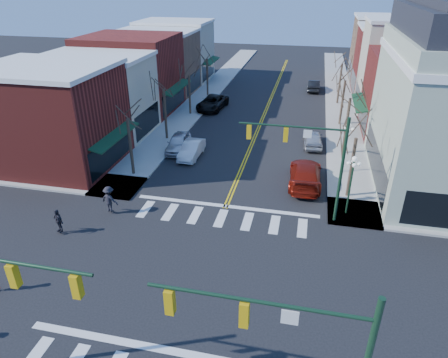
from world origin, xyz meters
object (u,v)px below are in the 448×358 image
Objects in this scene: car_left_mid at (192,149)px; car_right_mid at (313,139)px; lamppost_midblock at (347,139)px; pedestrian_dark_a at (58,221)px; lamppost_corner at (352,176)px; car_right_far at (314,85)px; car_left_near at (178,143)px; car_right_near at (305,174)px; pedestrian_dark_b at (109,199)px; car_left_far at (212,103)px.

car_left_mid is 11.57m from car_right_mid.
lamppost_midblock is 21.87m from pedestrian_dark_a.
lamppost_corner is 6.50m from lamppost_midblock.
lamppost_corner is at bearing 95.64° from car_right_far.
lamppost_midblock is at bearing 90.00° from lamppost_corner.
car_right_mid is at bearing 12.55° from car_left_near.
car_right_near is 14.64m from pedestrian_dark_b.
car_left_mid is 0.72× the size of car_right_near.
lamppost_corner is 1.00× the size of car_right_mid.
pedestrian_dark_a is (-14.86, -38.51, 0.20)m from car_right_far.
car_right_mid is (-2.52, 11.92, -2.23)m from lamppost_corner.
lamppost_midblock reaches higher than car_right_mid.
pedestrian_dark_b reaches higher than car_left_mid.
lamppost_corner is 1.02× the size of car_left_mid.
car_left_near is 2.80× the size of pedestrian_dark_a.
car_left_far is (0.00, 13.00, 0.03)m from car_left_near.
car_right_far is (-2.84, 32.33, -2.22)m from lamppost_corner.
pedestrian_dark_a is at bearing -144.38° from lamppost_midblock.
car_left_mid is at bearing 96.06° from pedestrian_dark_a.
car_left_mid is at bearing 68.76° from car_right_far.
car_right_mid is 2.71× the size of pedestrian_dark_a.
car_left_mid is (1.60, -1.12, -0.06)m from car_left_near.
lamppost_corner reaches higher than pedestrian_dark_a.
lamppost_corner reaches higher than car_right_far.
pedestrian_dark_b is (-2.69, -10.29, 0.39)m from car_left_mid.
car_right_mid is (-2.52, 5.42, -2.23)m from lamppost_midblock.
pedestrian_dark_a is at bearing -109.00° from car_left_mid.
lamppost_corner is at bearing 97.90° from car_right_mid.
pedestrian_dark_a is (-4.70, -13.18, 0.25)m from car_left_mid.
car_right_near is (11.67, -17.22, 0.07)m from car_left_far.
car_left_far is at bearing 44.27° from car_right_far.
car_right_near is (-2.93, -2.61, -2.10)m from lamppost_midblock.
car_left_mid is at bearing -39.82° from car_left_near.
car_right_near reaches higher than car_left_far.
lamppost_midblock reaches higher than pedestrian_dark_a.
lamppost_midblock reaches higher than pedestrian_dark_b.
pedestrian_dark_a is (-17.70, -12.68, -2.02)m from lamppost_midblock.
pedestrian_dark_b is at bearing 70.78° from car_right_far.
lamppost_corner is at bearing -27.67° from car_left_mid.
car_right_far reaches higher than car_left_mid.
car_right_mid is at bearing 25.78° from car_left_mid.
pedestrian_dark_a is (-15.18, -18.10, 0.21)m from car_right_mid.
car_left_near is 12.66m from car_right_mid.
lamppost_corner is at bearing -49.25° from car_left_far.
lamppost_corner is 32.53m from car_right_far.
car_right_near is 17.88m from pedestrian_dark_a.
lamppost_corner is 0.76× the size of car_left_far.
car_right_far is (-2.84, 25.83, -2.22)m from lamppost_midblock.
car_left_mid is at bearing 21.09° from car_right_mid.
lamppost_midblock is 14.85m from car_left_near.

